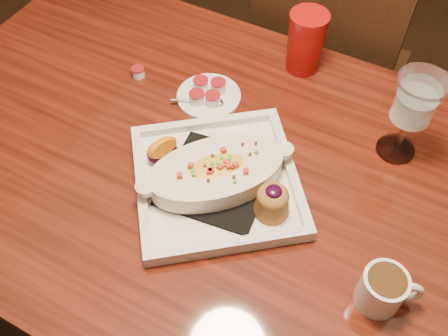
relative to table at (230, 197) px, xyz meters
The scene contains 9 objects.
floor 0.65m from the table, ahead, with size 7.00×7.00×0.00m, color black.
table is the anchor object (origin of this frame).
chair_far 0.65m from the table, 90.00° to the left, with size 0.42×0.42×0.93m.
plate 0.14m from the table, 92.77° to the right, with size 0.44×0.44×0.08m.
coffee_mug 0.39m from the table, 19.69° to the right, with size 0.10×0.08×0.08m.
goblet 0.42m from the table, 37.09° to the left, with size 0.10×0.10×0.20m.
saucer 0.24m from the table, 132.14° to the left, with size 0.15×0.15×0.10m.
creamer_loose 0.37m from the table, 155.62° to the left, with size 0.03×0.03×0.02m.
red_tumbler 0.40m from the table, 89.05° to the left, with size 0.09×0.09×0.15m, color #A80D0C.
Camera 1 is at (0.27, -0.54, 1.56)m, focal length 40.00 mm.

